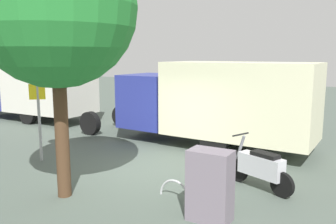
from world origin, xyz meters
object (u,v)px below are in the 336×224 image
box_truck_near (212,100)px  box_truck_far (35,85)px  utility_cabinet (210,186)px  motorcycle (260,167)px  stop_sign (37,92)px  bike_rack_hoop (175,199)px  street_tree (56,7)px

box_truck_near → box_truck_far: box_truck_far is taller
box_truck_far → utility_cabinet: 12.56m
motorcycle → stop_sign: size_ratio=0.57×
box_truck_far → motorcycle: 12.22m
utility_cabinet → bike_rack_hoop: (1.06, -0.48, -0.67)m
box_truck_far → stop_sign: size_ratio=2.47×
box_truck_near → bike_rack_hoop: (-1.35, 4.46, -1.59)m
box_truck_near → utility_cabinet: size_ratio=6.32×
box_truck_far → bike_rack_hoop: size_ratio=8.84×
box_truck_far → bike_rack_hoop: box_truck_far is taller
street_tree → bike_rack_hoop: bearing=-151.0°
box_truck_near → street_tree: size_ratio=1.49×
box_truck_far → street_tree: size_ratio=1.32×
stop_sign → utility_cabinet: bearing=173.3°
box_truck_near → motorcycle: size_ratio=4.88×
street_tree → utility_cabinet: 4.67m
utility_cabinet → bike_rack_hoop: 1.34m
box_truck_near → box_truck_far: 9.15m
box_truck_near → street_tree: (0.78, 5.64, 2.43)m
box_truck_far → stop_sign: bearing=139.7°
utility_cabinet → stop_sign: bearing=-6.7°
box_truck_far → utility_cabinet: size_ratio=5.59×
box_truck_far → bike_rack_hoop: bearing=153.0°
box_truck_far → stop_sign: stop_sign is taller
box_truck_far → street_tree: street_tree is taller
street_tree → utility_cabinet: street_tree is taller
stop_sign → bike_rack_hoop: bearing=177.6°
stop_sign → street_tree: bearing=152.2°
motorcycle → bike_rack_hoop: size_ratio=2.05×
street_tree → utility_cabinet: size_ratio=4.24×
box_truck_far → stop_sign: 7.12m
motorcycle → utility_cabinet: 2.04m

